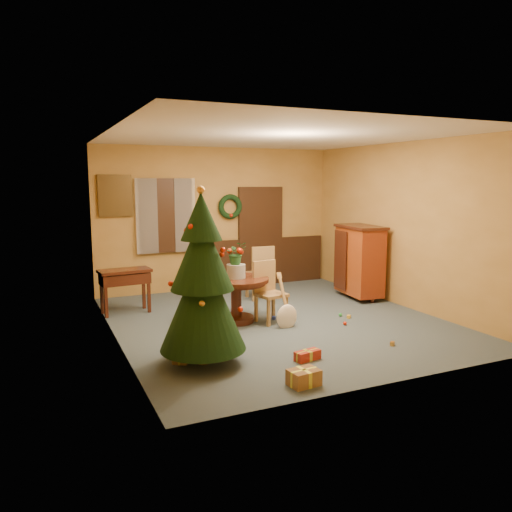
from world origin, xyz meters
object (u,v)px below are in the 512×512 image
christmas_tree (202,282)px  writing_desk (125,280)px  chair_near (268,289)px  dining_table (236,291)px  sideboard (360,259)px

christmas_tree → writing_desk: size_ratio=2.46×
chair_near → writing_desk: chair_near is taller
chair_near → dining_table: bearing=160.1°
christmas_tree → chair_near: bearing=41.7°
dining_table → sideboard: (2.76, 0.58, 0.25)m
writing_desk → christmas_tree: bearing=-80.7°
dining_table → sideboard: sideboard is taller
dining_table → writing_desk: 1.97m
chair_near → christmas_tree: 2.12m
sideboard → christmas_tree: bearing=-151.0°
christmas_tree → dining_table: bearing=55.6°
writing_desk → chair_near: bearing=-35.8°
chair_near → christmas_tree: christmas_tree is taller
chair_near → sideboard: sideboard is taller
writing_desk → sideboard: size_ratio=0.63×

